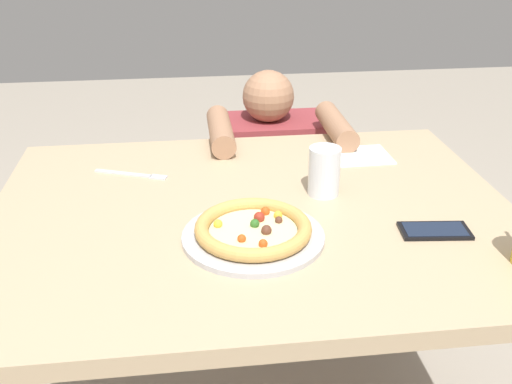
{
  "coord_description": "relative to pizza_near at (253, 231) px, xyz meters",
  "views": [
    {
      "loc": [
        -0.15,
        -1.22,
        1.39
      ],
      "look_at": [
        0.01,
        0.03,
        0.78
      ],
      "focal_mm": 41.55,
      "sensor_mm": 36.0,
      "label": 1
    }
  ],
  "objects": [
    {
      "name": "pizza_near",
      "position": [
        0.0,
        0.0,
        0.0
      ],
      "size": [
        0.3,
        0.3,
        0.04
      ],
      "color": "#B7B7BC",
      "rests_on": "dining_table"
    },
    {
      "name": "paper_napkin",
      "position": [
        0.36,
        0.42,
        -0.02
      ],
      "size": [
        0.16,
        0.15,
        0.0
      ],
      "primitive_type": "cube",
      "rotation": [
        0.0,
        0.0,
        0.02
      ],
      "color": "white",
      "rests_on": "dining_table"
    },
    {
      "name": "dining_table",
      "position": [
        0.02,
        0.13,
        -0.13
      ],
      "size": [
        1.23,
        0.95,
        0.75
      ],
      "color": "tan",
      "rests_on": "ground"
    },
    {
      "name": "cell_phone",
      "position": [
        0.4,
        -0.02,
        -0.01
      ],
      "size": [
        0.16,
        0.09,
        0.01
      ],
      "color": "black",
      "rests_on": "dining_table"
    },
    {
      "name": "fork",
      "position": [
        -0.27,
        0.36,
        -0.02
      ],
      "size": [
        0.2,
        0.09,
        0.0
      ],
      "color": "silver",
      "rests_on": "dining_table"
    },
    {
      "name": "diner_seated",
      "position": [
        0.15,
        0.8,
        -0.37
      ],
      "size": [
        0.42,
        0.53,
        0.9
      ],
      "color": "#333847",
      "rests_on": "ground"
    },
    {
      "name": "water_cup_clear",
      "position": [
        0.2,
        0.2,
        0.04
      ],
      "size": [
        0.08,
        0.08,
        0.12
      ],
      "color": "silver",
      "rests_on": "dining_table"
    }
  ]
}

